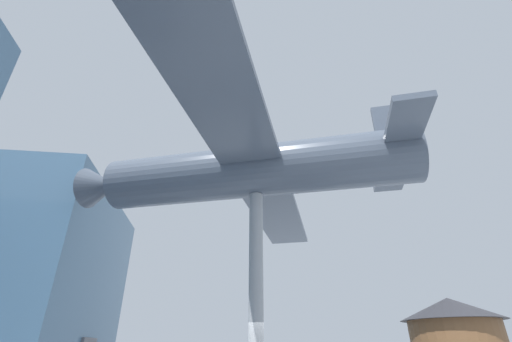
# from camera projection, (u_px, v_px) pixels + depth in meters

# --- Properties ---
(support_pylon_central) EXTENTS (0.42, 0.42, 6.23)m
(support_pylon_central) POSITION_uv_depth(u_px,v_px,m) (256.00, 298.00, 9.47)
(support_pylon_central) COLOR #999EA3
(support_pylon_central) RESTS_ON ground_plane
(suspended_airplane) EXTENTS (16.83, 11.97, 2.75)m
(suspended_airplane) POSITION_uv_depth(u_px,v_px,m) (249.00, 171.00, 11.36)
(suspended_airplane) COLOR #4C5666
(suspended_airplane) RESTS_ON support_pylon_central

